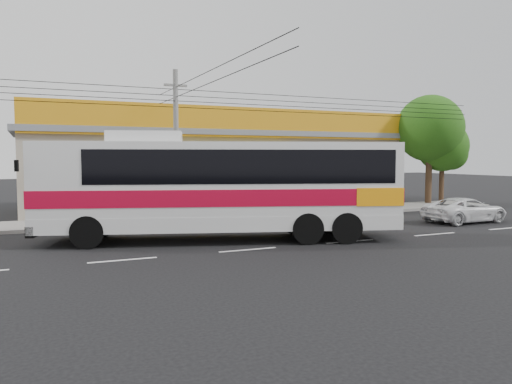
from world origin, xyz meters
TOP-DOWN VIEW (x-y plane):
  - ground at (0.00, 0.00)m, footprint 120.00×120.00m
  - sidewalk at (0.00, 6.00)m, footprint 30.00×3.20m
  - lane_markings at (0.00, -2.50)m, footprint 50.00×0.12m
  - storefront_building at (-0.01, 11.54)m, footprint 22.60×9.20m
  - coach_bus at (-3.96, -0.41)m, footprint 12.96×6.50m
  - motorbike_red at (-3.76, 4.70)m, footprint 1.90×1.40m
  - motorbike_dark at (-5.98, 4.70)m, footprint 1.83×0.54m
  - white_car at (7.96, -0.29)m, footprint 4.18×2.05m
  - utility_pole at (-4.54, 4.20)m, footprint 34.00×14.00m
  - tree_near at (12.58, 6.78)m, footprint 4.17×4.17m
  - tree_far at (13.58, 6.74)m, footprint 3.23×3.23m

SIDE VIEW (x-z plane):
  - ground at x=0.00m, z-range 0.00..0.00m
  - lane_markings at x=0.00m, z-range -0.01..0.01m
  - sidewalk at x=0.00m, z-range 0.00..0.15m
  - white_car at x=7.96m, z-range 0.00..1.14m
  - motorbike_red at x=-3.76m, z-range 0.15..1.10m
  - motorbike_dark at x=-5.98m, z-range 0.15..1.25m
  - coach_bus at x=-3.96m, z-range 0.14..4.07m
  - storefront_building at x=-0.01m, z-range -0.55..5.15m
  - tree_far at x=13.58m, z-range 0.95..6.31m
  - tree_near at x=12.58m, z-range 1.22..8.14m
  - utility_pole at x=-4.54m, z-range 2.22..9.06m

